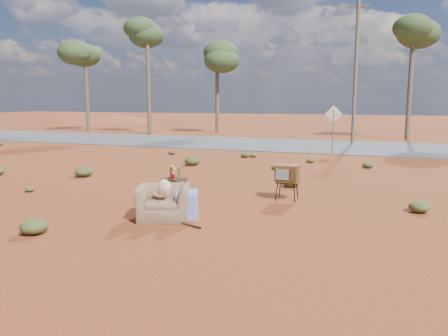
% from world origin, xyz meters
% --- Properties ---
extents(ground, '(140.00, 140.00, 0.00)m').
position_xyz_m(ground, '(0.00, 0.00, 0.00)').
color(ground, brown).
rests_on(ground, ground).
extents(highway, '(140.00, 7.00, 0.04)m').
position_xyz_m(highway, '(0.00, 15.00, 0.02)').
color(highway, '#565659').
rests_on(highway, ground).
extents(dirt_mound, '(26.00, 18.00, 2.00)m').
position_xyz_m(dirt_mound, '(-30.00, 34.00, 0.00)').
color(dirt_mound, '#984224').
rests_on(dirt_mound, ground).
extents(armchair, '(1.35, 1.17, 0.91)m').
position_xyz_m(armchair, '(-0.38, -0.51, 0.42)').
color(armchair, brown).
rests_on(armchair, ground).
extents(tv_unit, '(0.54, 0.44, 0.86)m').
position_xyz_m(tv_unit, '(1.55, 2.02, 0.64)').
color(tv_unit, black).
rests_on(tv_unit, ground).
extents(side_table, '(0.51, 0.51, 0.91)m').
position_xyz_m(side_table, '(-0.75, 0.51, 0.67)').
color(side_table, '#3C2816').
rests_on(side_table, ground).
extents(rusty_bar, '(1.60, 0.60, 0.04)m').
position_xyz_m(rusty_bar, '(-0.23, -0.70, 0.02)').
color(rusty_bar, '#492513').
rests_on(rusty_bar, ground).
extents(road_sign, '(0.78, 0.06, 2.19)m').
position_xyz_m(road_sign, '(1.50, 12.00, 1.50)').
color(road_sign, brown).
rests_on(road_sign, ground).
extents(eucalyptus_far_left, '(3.20, 3.20, 7.10)m').
position_xyz_m(eucalyptus_far_left, '(-18.00, 20.00, 5.94)').
color(eucalyptus_far_left, brown).
rests_on(eucalyptus_far_left, ground).
extents(eucalyptus_left, '(3.20, 3.20, 8.10)m').
position_xyz_m(eucalyptus_left, '(-12.00, 19.00, 6.92)').
color(eucalyptus_left, brown).
rests_on(eucalyptus_left, ground).
extents(eucalyptus_near_left, '(3.20, 3.20, 6.60)m').
position_xyz_m(eucalyptus_near_left, '(-8.00, 22.00, 5.45)').
color(eucalyptus_near_left, brown).
rests_on(eucalyptus_near_left, ground).
extents(eucalyptus_center, '(3.20, 3.20, 7.60)m').
position_xyz_m(eucalyptus_center, '(5.00, 21.00, 6.43)').
color(eucalyptus_center, brown).
rests_on(eucalyptus_center, ground).
extents(utility_pole_center, '(1.40, 0.20, 8.00)m').
position_xyz_m(utility_pole_center, '(2.00, 17.50, 4.15)').
color(utility_pole_center, brown).
rests_on(utility_pole_center, ground).
extents(scrub_patch, '(17.49, 8.07, 0.33)m').
position_xyz_m(scrub_patch, '(-0.82, 4.41, 0.14)').
color(scrub_patch, '#485726').
rests_on(scrub_patch, ground).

